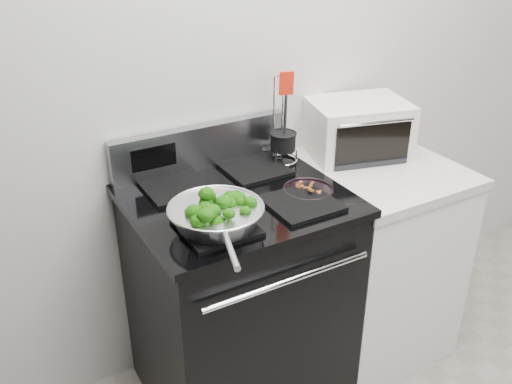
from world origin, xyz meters
TOP-DOWN VIEW (x-y plane):
  - back_wall at (0.00, 1.75)m, footprint 4.00×0.02m
  - gas_range at (-0.30, 1.41)m, footprint 0.79×0.69m
  - counter at (0.39, 1.41)m, footprint 0.62×0.68m
  - skillet at (-0.47, 1.25)m, footprint 0.33×0.50m
  - broccoli_pile at (-0.47, 1.25)m, footprint 0.25×0.25m
  - bacon_plate at (-0.05, 1.32)m, footprint 0.19×0.19m
  - utensil_holder at (0.02, 1.60)m, footprint 0.13×0.13m
  - toaster_oven at (0.38, 1.57)m, footprint 0.48×0.41m

SIDE VIEW (x-z plane):
  - counter at x=0.39m, z-range 0.00..0.92m
  - gas_range at x=-0.30m, z-range -0.08..1.05m
  - bacon_plate at x=-0.05m, z-range 0.95..0.99m
  - skillet at x=-0.47m, z-range 0.97..1.04m
  - utensil_holder at x=0.02m, z-range 0.82..1.21m
  - broccoli_pile at x=-0.47m, z-range 0.98..1.06m
  - toaster_oven at x=0.38m, z-range 0.92..1.16m
  - back_wall at x=0.00m, z-range 0.00..2.70m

